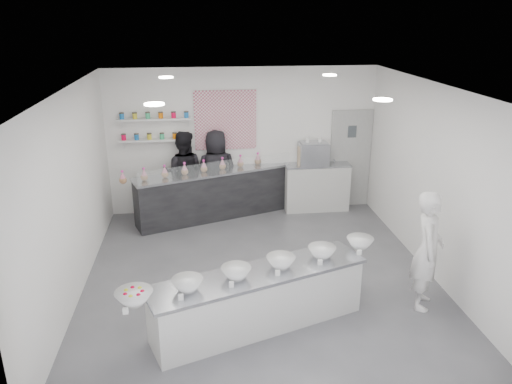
% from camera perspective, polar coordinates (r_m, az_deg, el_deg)
% --- Properties ---
extents(floor, '(6.00, 6.00, 0.00)m').
position_cam_1_polar(floor, '(8.11, 0.51, -9.73)').
color(floor, '#515156').
rests_on(floor, ground).
extents(ceiling, '(6.00, 6.00, 0.00)m').
position_cam_1_polar(ceiling, '(7.12, 0.58, 11.76)').
color(ceiling, white).
rests_on(ceiling, floor).
extents(back_wall, '(5.50, 0.00, 5.50)m').
position_cam_1_polar(back_wall, '(10.34, -1.53, 5.84)').
color(back_wall, white).
rests_on(back_wall, floor).
extents(left_wall, '(0.00, 6.00, 6.00)m').
position_cam_1_polar(left_wall, '(7.66, -20.32, -0.50)').
color(left_wall, white).
rests_on(left_wall, floor).
extents(right_wall, '(0.00, 6.00, 6.00)m').
position_cam_1_polar(right_wall, '(8.27, 19.81, 1.02)').
color(right_wall, white).
rests_on(right_wall, floor).
extents(back_door, '(0.88, 0.04, 2.10)m').
position_cam_1_polar(back_door, '(10.87, 10.70, 3.74)').
color(back_door, '#9C9D9A').
rests_on(back_door, floor).
extents(pattern_panel, '(1.25, 0.03, 1.20)m').
position_cam_1_polar(pattern_panel, '(10.19, -3.52, 8.20)').
color(pattern_panel, '#AB3553').
rests_on(pattern_panel, back_wall).
extents(jar_shelf_lower, '(1.45, 0.22, 0.04)m').
position_cam_1_polar(jar_shelf_lower, '(10.22, -11.35, 5.87)').
color(jar_shelf_lower, silver).
rests_on(jar_shelf_lower, back_wall).
extents(jar_shelf_upper, '(1.45, 0.22, 0.04)m').
position_cam_1_polar(jar_shelf_upper, '(10.13, -11.51, 8.17)').
color(jar_shelf_upper, silver).
rests_on(jar_shelf_upper, back_wall).
extents(preserve_jars, '(1.45, 0.10, 0.56)m').
position_cam_1_polar(preserve_jars, '(10.14, -11.47, 7.37)').
color(preserve_jars, '#EB053C').
rests_on(preserve_jars, jar_shelf_lower).
extents(downlight_0, '(0.24, 0.24, 0.02)m').
position_cam_1_polar(downlight_0, '(6.11, -11.55, 9.81)').
color(downlight_0, white).
rests_on(downlight_0, ceiling).
extents(downlight_1, '(0.24, 0.24, 0.02)m').
position_cam_1_polar(downlight_1, '(6.50, 14.27, 10.19)').
color(downlight_1, white).
rests_on(downlight_1, ceiling).
extents(downlight_2, '(0.24, 0.24, 0.02)m').
position_cam_1_polar(downlight_2, '(8.67, -10.24, 12.77)').
color(downlight_2, white).
rests_on(downlight_2, ceiling).
extents(downlight_3, '(0.24, 0.24, 0.02)m').
position_cam_1_polar(downlight_3, '(8.95, 8.42, 13.09)').
color(downlight_3, white).
rests_on(downlight_3, ceiling).
extents(prep_counter, '(3.03, 1.65, 0.81)m').
position_cam_1_polar(prep_counter, '(6.78, 0.33, -12.19)').
color(prep_counter, silver).
rests_on(prep_counter, floor).
extents(back_bar, '(3.25, 1.66, 1.00)m').
position_cam_1_polar(back_bar, '(10.22, -4.81, -0.26)').
color(back_bar, black).
rests_on(back_bar, floor).
extents(sneeze_guard, '(3.01, 1.10, 0.27)m').
position_cam_1_polar(sneeze_guard, '(9.77, -4.30, 2.75)').
color(sneeze_guard, white).
rests_on(sneeze_guard, back_bar).
extents(espresso_ledge, '(1.37, 0.43, 1.01)m').
position_cam_1_polar(espresso_ledge, '(10.66, 6.95, 0.56)').
color(espresso_ledge, silver).
rests_on(espresso_ledge, floor).
extents(espresso_machine, '(0.60, 0.41, 0.46)m').
position_cam_1_polar(espresso_machine, '(10.42, 6.56, 4.36)').
color(espresso_machine, '#93969E').
rests_on(espresso_machine, espresso_ledge).
extents(cup_stacks, '(0.24, 0.24, 0.38)m').
position_cam_1_polar(cup_stacks, '(10.39, 5.39, 4.13)').
color(cup_stacks, tan).
rests_on(cup_stacks, espresso_ledge).
extents(prep_bowls, '(3.59, 1.70, 0.16)m').
position_cam_1_polar(prep_bowls, '(6.54, 0.34, -8.60)').
color(prep_bowls, white).
rests_on(prep_bowls, prep_counter).
extents(label_cards, '(3.31, 0.04, 0.07)m').
position_cam_1_polar(label_cards, '(6.12, -0.76, -11.18)').
color(label_cards, white).
rests_on(label_cards, prep_counter).
extents(cookie_bags, '(3.56, 1.40, 0.26)m').
position_cam_1_polar(cookie_bags, '(10.02, -4.91, 3.13)').
color(cookie_bags, pink).
rests_on(cookie_bags, back_bar).
extents(woman_prep, '(0.64, 0.75, 1.74)m').
position_cam_1_polar(woman_prep, '(7.41, 19.03, -6.32)').
color(woman_prep, white).
rests_on(woman_prep, floor).
extents(staff_left, '(0.96, 0.80, 1.77)m').
position_cam_1_polar(staff_left, '(10.33, -8.27, 2.09)').
color(staff_left, black).
rests_on(staff_left, floor).
extents(staff_right, '(0.94, 0.68, 1.78)m').
position_cam_1_polar(staff_right, '(10.33, -4.51, 2.25)').
color(staff_right, black).
rests_on(staff_right, floor).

